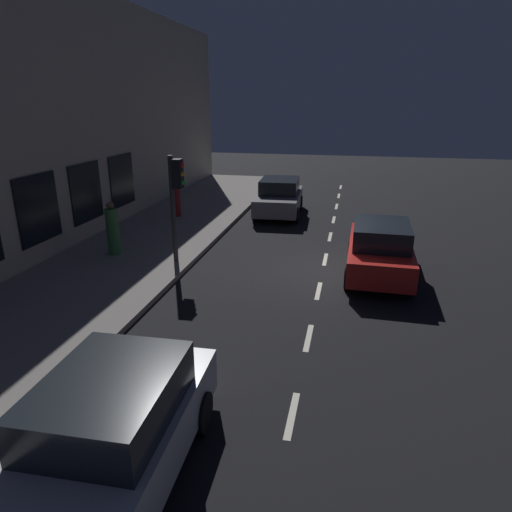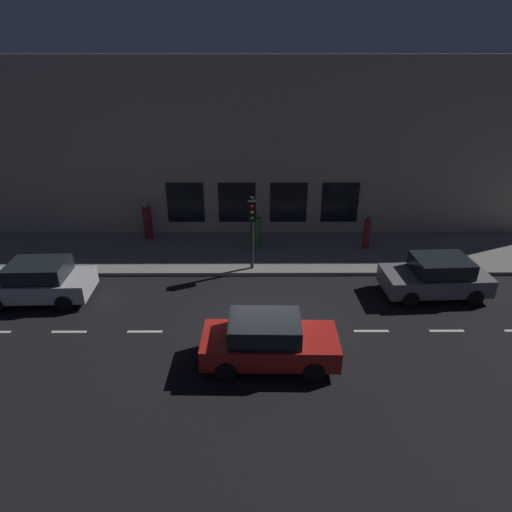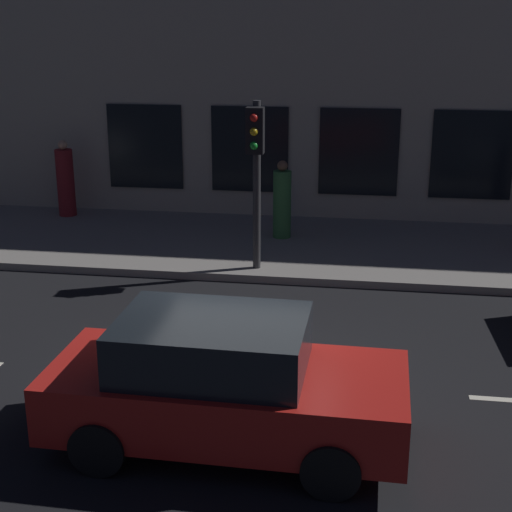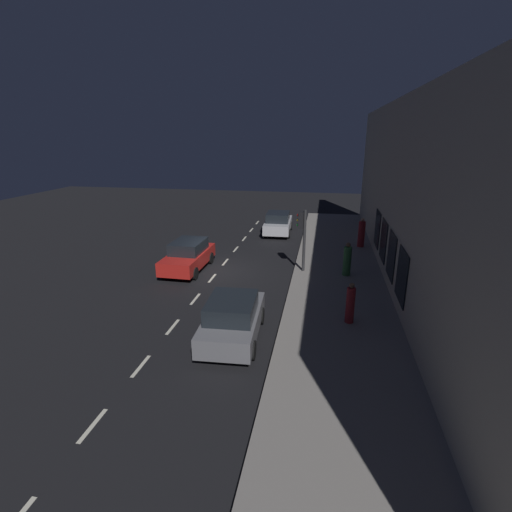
{
  "view_description": "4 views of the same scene",
  "coord_description": "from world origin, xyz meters",
  "px_view_note": "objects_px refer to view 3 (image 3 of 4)",
  "views": [
    {
      "loc": [
        -0.72,
        12.94,
        4.88
      ],
      "look_at": [
        1.68,
        1.82,
        0.95
      ],
      "focal_mm": 31.86,
      "sensor_mm": 36.0,
      "label": 1
    },
    {
      "loc": [
        -12.24,
        0.43,
        8.79
      ],
      "look_at": [
        2.92,
        0.36,
        1.47
      ],
      "focal_mm": 30.31,
      "sensor_mm": 36.0,
      "label": 2
    },
    {
      "loc": [
        -9.26,
        -1.54,
        4.84
      ],
      "look_at": [
        3.3,
        0.36,
        0.77
      ],
      "focal_mm": 52.82,
      "sensor_mm": 36.0,
      "label": 3
    },
    {
      "loc": [
        5.42,
        -18.29,
        6.94
      ],
      "look_at": [
        2.02,
        0.31,
        0.89
      ],
      "focal_mm": 26.66,
      "sensor_mm": 36.0,
      "label": 4
    }
  ],
  "objects_px": {
    "traffic_light": "(256,157)",
    "pedestrian_1": "(282,202)",
    "pedestrian_0": "(66,181)",
    "parked_car_2": "(223,384)"
  },
  "relations": [
    {
      "from": "traffic_light",
      "to": "pedestrian_1",
      "type": "bearing_deg",
      "value": -5.75
    },
    {
      "from": "traffic_light",
      "to": "pedestrian_0",
      "type": "height_order",
      "value": "traffic_light"
    },
    {
      "from": "traffic_light",
      "to": "parked_car_2",
      "type": "height_order",
      "value": "traffic_light"
    },
    {
      "from": "parked_car_2",
      "to": "pedestrian_1",
      "type": "distance_m",
      "value": 8.28
    },
    {
      "from": "parked_car_2",
      "to": "pedestrian_0",
      "type": "height_order",
      "value": "pedestrian_0"
    },
    {
      "from": "parked_car_2",
      "to": "pedestrian_0",
      "type": "relative_size",
      "value": 2.24
    },
    {
      "from": "traffic_light",
      "to": "pedestrian_1",
      "type": "relative_size",
      "value": 1.88
    },
    {
      "from": "pedestrian_0",
      "to": "pedestrian_1",
      "type": "height_order",
      "value": "pedestrian_0"
    },
    {
      "from": "pedestrian_1",
      "to": "parked_car_2",
      "type": "bearing_deg",
      "value": -129.39
    },
    {
      "from": "parked_car_2",
      "to": "traffic_light",
      "type": "bearing_deg",
      "value": -173.91
    }
  ]
}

